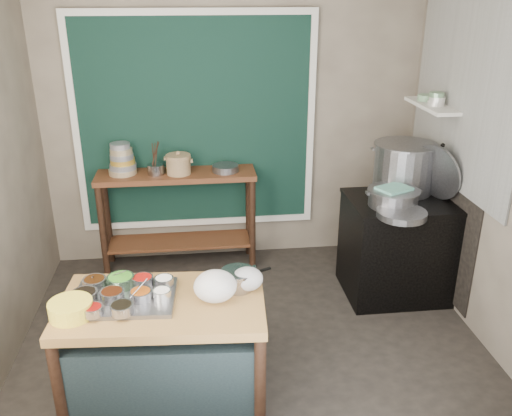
{
  "coord_description": "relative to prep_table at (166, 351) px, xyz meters",
  "views": [
    {
      "loc": [
        -0.37,
        -3.48,
        2.54
      ],
      "look_at": [
        0.07,
        0.25,
        0.99
      ],
      "focal_mm": 38.0,
      "sensor_mm": 36.0,
      "label": 1
    }
  ],
  "objects": [
    {
      "name": "floor",
      "position": [
        0.61,
        0.59,
        -0.39
      ],
      "size": [
        3.5,
        3.0,
        0.02
      ],
      "primitive_type": "cube",
      "color": "#2E2823",
      "rests_on": "ground"
    },
    {
      "name": "back_wall",
      "position": [
        0.61,
        2.1,
        1.02
      ],
      "size": [
        3.5,
        0.02,
        2.8
      ],
      "primitive_type": "cube",
      "color": "#7A6E5D",
      "rests_on": "floor"
    },
    {
      "name": "right_wall",
      "position": [
        2.37,
        0.59,
        1.02
      ],
      "size": [
        0.02,
        3.0,
        2.8
      ],
      "primitive_type": "cube",
      "color": "#7A6E5D",
      "rests_on": "floor"
    },
    {
      "name": "curtain_panel",
      "position": [
        0.26,
        2.06,
        0.98
      ],
      "size": [
        2.1,
        0.02,
        1.9
      ],
      "primitive_type": "cube",
      "color": "black",
      "rests_on": "back_wall"
    },
    {
      "name": "curtain_frame",
      "position": [
        0.26,
        2.05,
        0.98
      ],
      "size": [
        2.22,
        0.03,
        2.02
      ],
      "primitive_type": null,
      "color": "beige",
      "rests_on": "back_wall"
    },
    {
      "name": "tile_panel",
      "position": [
        2.35,
        1.14,
        1.48
      ],
      "size": [
        0.02,
        1.7,
        1.7
      ],
      "primitive_type": "cube",
      "color": "#B2B2AA",
      "rests_on": "right_wall"
    },
    {
      "name": "soot_patch",
      "position": [
        2.35,
        1.24,
        0.32
      ],
      "size": [
        0.01,
        1.3,
        1.3
      ],
      "primitive_type": "cube",
      "color": "black",
      "rests_on": "right_wall"
    },
    {
      "name": "wall_shelf",
      "position": [
        2.24,
        1.44,
        1.23
      ],
      "size": [
        0.22,
        0.7,
        0.03
      ],
      "primitive_type": "cube",
      "color": "beige",
      "rests_on": "right_wall"
    },
    {
      "name": "prep_table",
      "position": [
        0.0,
        0.0,
        0.0
      ],
      "size": [
        1.3,
        0.8,
        0.75
      ],
      "primitive_type": "cube",
      "rotation": [
        0.0,
        0.0,
        -0.07
      ],
      "color": "olive",
      "rests_on": "floor"
    },
    {
      "name": "back_counter",
      "position": [
        0.06,
        1.87,
        0.1
      ],
      "size": [
        1.45,
        0.4,
        0.95
      ],
      "primitive_type": "cube",
      "color": "#582B19",
      "rests_on": "floor"
    },
    {
      "name": "stove_block",
      "position": [
        1.96,
        1.14,
        0.05
      ],
      "size": [
        0.9,
        0.68,
        0.85
      ],
      "primitive_type": "cube",
      "color": "black",
      "rests_on": "floor"
    },
    {
      "name": "stove_top",
      "position": [
        1.96,
        1.14,
        0.49
      ],
      "size": [
        0.92,
        0.69,
        0.03
      ],
      "primitive_type": "cube",
      "color": "black",
      "rests_on": "stove_block"
    },
    {
      "name": "condiment_tray",
      "position": [
        -0.23,
        0.04,
        0.39
      ],
      "size": [
        0.64,
        0.48,
        0.03
      ],
      "primitive_type": "cube",
      "rotation": [
        0.0,
        0.0,
        -0.06
      ],
      "color": "gray",
      "rests_on": "prep_table"
    },
    {
      "name": "condiment_bowls",
      "position": [
        -0.25,
        0.05,
        0.43
      ],
      "size": [
        0.61,
        0.46,
        0.07
      ],
      "color": "gray",
      "rests_on": "condiment_tray"
    },
    {
      "name": "yellow_basin",
      "position": [
        -0.52,
        -0.1,
        0.42
      ],
      "size": [
        0.26,
        0.26,
        0.1
      ],
      "primitive_type": "cylinder",
      "rotation": [
        0.0,
        0.0,
        0.03
      ],
      "color": "yellow",
      "rests_on": "prep_table"
    },
    {
      "name": "saucepan",
      "position": [
        0.48,
        0.1,
        0.44
      ],
      "size": [
        0.3,
        0.3,
        0.12
      ],
      "primitive_type": null,
      "rotation": [
        0.0,
        0.0,
        0.42
      ],
      "color": "gray",
      "rests_on": "prep_table"
    },
    {
      "name": "plastic_bag_a",
      "position": [
        0.33,
        -0.03,
        0.47
      ],
      "size": [
        0.28,
        0.25,
        0.2
      ],
      "primitive_type": "ellipsoid",
      "rotation": [
        0.0,
        0.0,
        0.09
      ],
      "color": "white",
      "rests_on": "prep_table"
    },
    {
      "name": "plastic_bag_b",
      "position": [
        0.53,
        0.08,
        0.45
      ],
      "size": [
        0.23,
        0.2,
        0.15
      ],
      "primitive_type": "ellipsoid",
      "rotation": [
        0.0,
        0.0,
        -0.16
      ],
      "color": "white",
      "rests_on": "prep_table"
    },
    {
      "name": "bowl_stack",
      "position": [
        -0.42,
        1.89,
        0.7
      ],
      "size": [
        0.25,
        0.25,
        0.28
      ],
      "color": "tan",
      "rests_on": "back_counter"
    },
    {
      "name": "utensil_cup",
      "position": [
        -0.12,
        1.84,
        0.62
      ],
      "size": [
        0.2,
        0.2,
        0.09
      ],
      "primitive_type": "cylinder",
      "rotation": [
        0.0,
        0.0,
        -0.34
      ],
      "color": "gray",
      "rests_on": "back_counter"
    },
    {
      "name": "ceramic_crock",
      "position": [
        0.09,
        1.83,
        0.65
      ],
      "size": [
        0.31,
        0.31,
        0.16
      ],
      "primitive_type": null,
      "rotation": [
        0.0,
        0.0,
        -0.4
      ],
      "color": "#8B6A4C",
      "rests_on": "back_counter"
    },
    {
      "name": "wide_bowl",
      "position": [
        0.51,
        1.85,
        0.61
      ],
      "size": [
        0.31,
        0.31,
        0.06
      ],
      "primitive_type": "cylinder",
      "rotation": [
        0.0,
        0.0,
        0.37
      ],
      "color": "gray",
      "rests_on": "back_counter"
    },
    {
      "name": "stock_pot",
      "position": [
        2.01,
        1.35,
        0.72
      ],
      "size": [
        0.69,
        0.69,
        0.42
      ],
      "primitive_type": null,
      "rotation": [
        0.0,
        0.0,
        -0.34
      ],
      "color": "gray",
      "rests_on": "stove_top"
    },
    {
      "name": "pot_lid",
      "position": [
        2.21,
        1.13,
        0.74
      ],
      "size": [
        0.31,
        0.49,
        0.48
      ],
      "primitive_type": "cylinder",
      "rotation": [
        0.0,
        1.36,
        0.41
      ],
      "color": "gray",
      "rests_on": "stove_top"
    },
    {
      "name": "steamer",
      "position": [
        1.82,
        1.03,
        0.57
      ],
      "size": [
        0.43,
        0.43,
        0.14
      ],
      "primitive_type": null,
      "rotation": [
        0.0,
        0.0,
        -0.0
      ],
      "color": "gray",
      "rests_on": "stove_top"
    },
    {
      "name": "green_cloth",
      "position": [
        1.82,
        1.03,
        0.65
      ],
      "size": [
        0.31,
        0.28,
        0.02
      ],
      "primitive_type": "cube",
      "rotation": [
        0.0,
        0.0,
        0.44
      ],
      "color": "#63A693",
      "rests_on": "steamer"
    },
    {
      "name": "shallow_pan",
      "position": [
        1.81,
        0.79,
        0.53
      ],
      "size": [
        0.49,
        0.49,
        0.05
      ],
      "primitive_type": "cylinder",
      "rotation": [
        0.0,
        0.0,
        0.35
      ],
      "color": "gray",
      "rests_on": "stove_top"
    },
    {
      "name": "shelf_bowl_stack",
      "position": [
        2.24,
        1.37,
        1.29
      ],
      "size": [
        0.14,
        0.14,
        0.11
      ],
      "color": "silver",
      "rests_on": "wall_shelf"
    },
    {
      "name": "shelf_bowl_green",
      "position": [
        2.24,
        1.58,
        1.27
      ],
      "size": [
        0.17,
        0.17,
        0.05
      ],
      "primitive_type": "cylinder",
      "rotation": [
        0.0,
        0.0,
        -0.2
      ],
      "color": "gray",
      "rests_on": "wall_shelf"
    }
  ]
}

